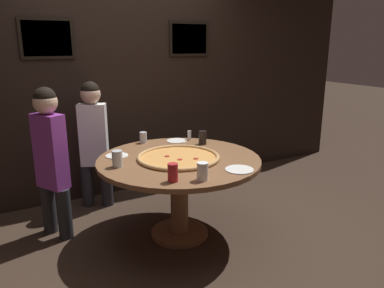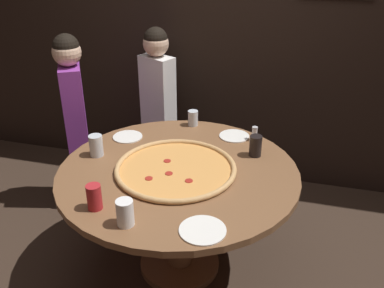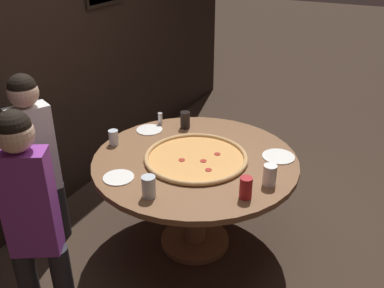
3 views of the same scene
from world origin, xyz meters
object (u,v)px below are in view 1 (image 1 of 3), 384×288
(giant_pizza, at_px, (178,157))
(drink_cup_near_right, at_px, (173,173))
(condiment_shaker, at_px, (189,135))
(drink_cup_by_shaker, at_px, (203,171))
(white_plate_far_back, at_px, (117,156))
(white_plate_left_side, at_px, (177,141))
(drink_cup_near_left, at_px, (203,138))
(drink_cup_far_left, at_px, (117,159))
(diner_side_left, at_px, (51,154))
(drink_cup_centre_back, at_px, (143,137))
(diner_far_right, at_px, (94,137))
(white_plate_beside_cup, at_px, (239,170))
(dining_table, at_px, (179,174))

(giant_pizza, distance_m, drink_cup_near_right, 0.55)
(giant_pizza, relative_size, condiment_shaker, 7.39)
(drink_cup_by_shaker, xyz_separation_m, white_plate_far_back, (-0.36, 0.88, -0.06))
(white_plate_left_side, bearing_deg, drink_cup_near_left, -53.21)
(giant_pizza, xyz_separation_m, drink_cup_near_right, (-0.28, -0.47, 0.05))
(drink_cup_near_left, xyz_separation_m, white_plate_left_side, (-0.17, 0.23, -0.06))
(drink_cup_far_left, distance_m, drink_cup_near_left, 0.99)
(diner_side_left, bearing_deg, drink_cup_far_left, -169.26)
(drink_cup_near_right, relative_size, drink_cup_centre_back, 1.23)
(diner_side_left, bearing_deg, drink_cup_by_shaker, -171.01)
(condiment_shaker, height_order, diner_far_right, diner_far_right)
(white_plate_beside_cup, height_order, condiment_shaker, condiment_shaker)
(drink_cup_by_shaker, xyz_separation_m, white_plate_left_side, (0.34, 1.08, -0.06))
(diner_side_left, bearing_deg, drink_cup_centre_back, -114.51)
(white_plate_beside_cup, distance_m, diner_far_right, 1.70)
(giant_pizza, relative_size, diner_side_left, 0.53)
(drink_cup_by_shaker, distance_m, drink_cup_centre_back, 1.19)
(drink_cup_near_left, distance_m, white_plate_beside_cup, 0.82)
(giant_pizza, relative_size, drink_cup_near_right, 5.28)
(diner_far_right, bearing_deg, drink_cup_centre_back, 161.31)
(condiment_shaker, relative_size, diner_side_left, 0.07)
(dining_table, relative_size, white_plate_left_side, 6.98)
(drink_cup_near_left, xyz_separation_m, white_plate_far_back, (-0.87, 0.03, -0.06))
(drink_cup_near_left, relative_size, diner_far_right, 0.10)
(giant_pizza, xyz_separation_m, drink_cup_near_left, (0.42, 0.31, 0.05))
(drink_cup_by_shaker, distance_m, diner_side_left, 1.42)
(drink_cup_near_left, bearing_deg, drink_cup_centre_back, 145.68)
(drink_cup_far_left, xyz_separation_m, drink_cup_centre_back, (0.46, 0.59, -0.01))
(drink_cup_near_left, bearing_deg, diner_side_left, 169.49)
(drink_cup_near_right, xyz_separation_m, white_plate_left_side, (0.54, 1.00, -0.06))
(white_plate_left_side, xyz_separation_m, diner_side_left, (-1.22, 0.03, 0.03))
(drink_cup_near_left, height_order, white_plate_left_side, drink_cup_near_left)
(drink_cup_by_shaker, bearing_deg, white_plate_far_back, 112.30)
(drink_cup_far_left, xyz_separation_m, condiment_shaker, (0.92, 0.47, -0.02))
(drink_cup_near_right, distance_m, drink_cup_near_left, 1.05)
(giant_pizza, relative_size, white_plate_far_back, 3.59)
(white_plate_left_side, xyz_separation_m, white_plate_far_back, (-0.70, -0.20, 0.00))
(giant_pizza, distance_m, condiment_shaker, 0.65)
(drink_cup_centre_back, bearing_deg, white_plate_far_back, -140.80)
(drink_cup_near_left, xyz_separation_m, white_plate_beside_cup, (-0.14, -0.80, -0.06))
(drink_cup_near_left, height_order, diner_side_left, diner_side_left)
(dining_table, distance_m, diner_far_right, 1.13)
(drink_cup_near_left, relative_size, drink_cup_centre_back, 1.21)
(drink_cup_centre_back, xyz_separation_m, condiment_shaker, (0.46, -0.13, -0.01))
(dining_table, distance_m, diner_side_left, 1.13)
(drink_cup_near_left, distance_m, white_plate_left_side, 0.29)
(white_plate_far_back, height_order, condiment_shaker, condiment_shaker)
(drink_cup_near_right, distance_m, white_plate_far_back, 0.82)
(giant_pizza, height_order, condiment_shaker, condiment_shaker)
(drink_cup_far_left, relative_size, drink_cup_near_left, 1.01)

